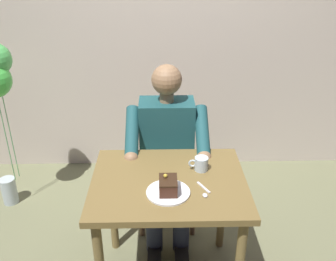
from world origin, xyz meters
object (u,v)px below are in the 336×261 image
at_px(seated_person, 167,153).
at_px(cake_slice, 168,185).
at_px(dining_table, 169,197).
at_px(dessert_spoon, 204,192).
at_px(chair, 167,156).
at_px(coffee_cup, 201,163).

height_order(seated_person, cake_slice, seated_person).
bearing_deg(dining_table, dessert_spoon, 147.84).
bearing_deg(chair, dining_table, 90.00).
distance_m(chair, cake_slice, 0.81).
bearing_deg(dessert_spoon, dining_table, -32.16).
relative_size(chair, dessert_spoon, 6.48).
bearing_deg(coffee_cup, chair, -71.45).
bearing_deg(dining_table, seated_person, -90.00).
xyz_separation_m(dining_table, coffee_cup, (-0.18, -0.10, 0.15)).
bearing_deg(dining_table, coffee_cup, -151.46).
xyz_separation_m(cake_slice, dessert_spoon, (-0.19, -0.00, -0.04)).
distance_m(dining_table, chair, 0.66).
relative_size(seated_person, coffee_cup, 10.86).
distance_m(dining_table, dessert_spoon, 0.24).
xyz_separation_m(chair, seated_person, (0.00, 0.18, 0.13)).
bearing_deg(coffee_cup, seated_person, -63.70).
bearing_deg(seated_person, dining_table, 90.00).
xyz_separation_m(seated_person, coffee_cup, (-0.18, 0.37, 0.14)).
relative_size(dining_table, seated_person, 0.69).
height_order(coffee_cup, dessert_spoon, coffee_cup).
relative_size(dining_table, cake_slice, 6.83).
bearing_deg(chair, dessert_spoon, 103.35).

